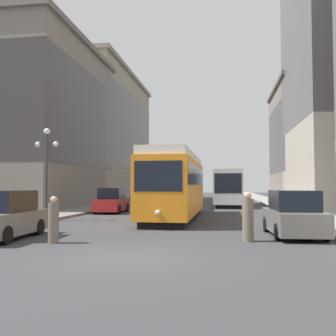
{
  "coord_description": "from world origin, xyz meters",
  "views": [
    {
      "loc": [
        2.82,
        -10.3,
        2.02
      ],
      "look_at": [
        -0.04,
        8.72,
        2.91
      ],
      "focal_mm": 40.44,
      "sensor_mm": 36.0,
      "label": 1
    }
  ],
  "objects_px": {
    "parked_car_left_far": "(3,216)",
    "parked_car_right_far": "(293,215)",
    "streetcar": "(176,184)",
    "parked_car_left_mid": "(112,201)",
    "pedestrian_crossing_near": "(54,221)",
    "pedestrian_crossing_far": "(248,218)",
    "transit_bus": "(228,186)",
    "parked_car_left_near": "(143,197)",
    "lamp_post_left_near": "(47,158)"
  },
  "relations": [
    {
      "from": "streetcar",
      "to": "pedestrian_crossing_far",
      "type": "distance_m",
      "value": 9.74
    },
    {
      "from": "transit_bus",
      "to": "parked_car_right_far",
      "type": "distance_m",
      "value": 23.07
    },
    {
      "from": "parked_car_left_near",
      "to": "pedestrian_crossing_far",
      "type": "height_order",
      "value": "parked_car_left_near"
    },
    {
      "from": "parked_car_left_mid",
      "to": "parked_car_right_far",
      "type": "bearing_deg",
      "value": -48.89
    },
    {
      "from": "transit_bus",
      "to": "parked_car_left_mid",
      "type": "bearing_deg",
      "value": -126.54
    },
    {
      "from": "lamp_post_left_near",
      "to": "streetcar",
      "type": "bearing_deg",
      "value": 17.79
    },
    {
      "from": "parked_car_left_near",
      "to": "parked_car_right_far",
      "type": "relative_size",
      "value": 1.02
    },
    {
      "from": "streetcar",
      "to": "transit_bus",
      "type": "xyz_separation_m",
      "value": [
        3.3,
        15.71,
        -0.15
      ]
    },
    {
      "from": "transit_bus",
      "to": "parked_car_left_far",
      "type": "relative_size",
      "value": 2.76
    },
    {
      "from": "pedestrian_crossing_near",
      "to": "pedestrian_crossing_far",
      "type": "xyz_separation_m",
      "value": [
        6.76,
        1.43,
        0.07
      ]
    },
    {
      "from": "pedestrian_crossing_near",
      "to": "pedestrian_crossing_far",
      "type": "bearing_deg",
      "value": -171.59
    },
    {
      "from": "transit_bus",
      "to": "parked_car_right_far",
      "type": "bearing_deg",
      "value": -83.41
    },
    {
      "from": "parked_car_right_far",
      "to": "parked_car_left_far",
      "type": "relative_size",
      "value": 1.0
    },
    {
      "from": "transit_bus",
      "to": "pedestrian_crossing_far",
      "type": "height_order",
      "value": "transit_bus"
    },
    {
      "from": "transit_bus",
      "to": "pedestrian_crossing_far",
      "type": "xyz_separation_m",
      "value": [
        0.48,
        -24.6,
        -1.11
      ]
    },
    {
      "from": "parked_car_left_near",
      "to": "parked_car_right_far",
      "type": "bearing_deg",
      "value": -65.12
    },
    {
      "from": "parked_car_left_mid",
      "to": "parked_car_right_far",
      "type": "distance_m",
      "value": 15.96
    },
    {
      "from": "streetcar",
      "to": "parked_car_right_far",
      "type": "xyz_separation_m",
      "value": [
        5.65,
        -7.21,
        -1.26
      ]
    },
    {
      "from": "parked_car_left_near",
      "to": "parked_car_left_mid",
      "type": "relative_size",
      "value": 1.01
    },
    {
      "from": "pedestrian_crossing_far",
      "to": "lamp_post_left_near",
      "type": "xyz_separation_m",
      "value": [
        -11.03,
        6.56,
        2.75
      ]
    },
    {
      "from": "parked_car_left_near",
      "to": "pedestrian_crossing_near",
      "type": "relative_size",
      "value": 2.68
    },
    {
      "from": "parked_car_left_far",
      "to": "pedestrian_crossing_near",
      "type": "distance_m",
      "value": 2.49
    },
    {
      "from": "streetcar",
      "to": "lamp_post_left_near",
      "type": "bearing_deg",
      "value": -162.02
    },
    {
      "from": "transit_bus",
      "to": "pedestrian_crossing_near",
      "type": "distance_m",
      "value": 26.8
    },
    {
      "from": "transit_bus",
      "to": "parked_car_left_near",
      "type": "height_order",
      "value": "transit_bus"
    },
    {
      "from": "lamp_post_left_near",
      "to": "pedestrian_crossing_near",
      "type": "bearing_deg",
      "value": -61.87
    },
    {
      "from": "streetcar",
      "to": "parked_car_left_mid",
      "type": "height_order",
      "value": "streetcar"
    },
    {
      "from": "lamp_post_left_near",
      "to": "parked_car_left_mid",
      "type": "bearing_deg",
      "value": 74.12
    },
    {
      "from": "parked_car_left_near",
      "to": "pedestrian_crossing_near",
      "type": "xyz_separation_m",
      "value": [
        2.37,
        -25.39,
        -0.08
      ]
    },
    {
      "from": "parked_car_left_far",
      "to": "parked_car_right_far",
      "type": "bearing_deg",
      "value": 9.0
    },
    {
      "from": "pedestrian_crossing_far",
      "to": "parked_car_left_far",
      "type": "bearing_deg",
      "value": -1.81
    },
    {
      "from": "streetcar",
      "to": "parked_car_left_mid",
      "type": "relative_size",
      "value": 2.83
    },
    {
      "from": "streetcar",
      "to": "parked_car_left_far",
      "type": "distance_m",
      "value": 11.04
    },
    {
      "from": "transit_bus",
      "to": "parked_car_left_mid",
      "type": "distance_m",
      "value": 14.33
    },
    {
      "from": "parked_car_right_far",
      "to": "pedestrian_crossing_far",
      "type": "bearing_deg",
      "value": 38.88
    },
    {
      "from": "parked_car_left_far",
      "to": "pedestrian_crossing_near",
      "type": "relative_size",
      "value": 2.63
    },
    {
      "from": "streetcar",
      "to": "parked_car_right_far",
      "type": "distance_m",
      "value": 9.25
    },
    {
      "from": "parked_car_left_far",
      "to": "pedestrian_crossing_far",
      "type": "xyz_separation_m",
      "value": [
        9.14,
        0.68,
        -0.01
      ]
    },
    {
      "from": "parked_car_left_near",
      "to": "lamp_post_left_near",
      "type": "relative_size",
      "value": 0.85
    },
    {
      "from": "transit_bus",
      "to": "lamp_post_left_near",
      "type": "height_order",
      "value": "lamp_post_left_near"
    },
    {
      "from": "parked_car_right_far",
      "to": "pedestrian_crossing_near",
      "type": "xyz_separation_m",
      "value": [
        -8.63,
        -3.1,
        -0.08
      ]
    },
    {
      "from": "transit_bus",
      "to": "parked_car_left_far",
      "type": "xyz_separation_m",
      "value": [
        -8.66,
        -25.28,
        -1.1
      ]
    },
    {
      "from": "parked_car_left_mid",
      "to": "pedestrian_crossing_far",
      "type": "bearing_deg",
      "value": -57.86
    },
    {
      "from": "pedestrian_crossing_far",
      "to": "lamp_post_left_near",
      "type": "height_order",
      "value": "lamp_post_left_near"
    },
    {
      "from": "parked_car_left_mid",
      "to": "parked_car_left_far",
      "type": "relative_size",
      "value": 1.01
    },
    {
      "from": "parked_car_left_far",
      "to": "lamp_post_left_near",
      "type": "height_order",
      "value": "lamp_post_left_near"
    },
    {
      "from": "pedestrian_crossing_near",
      "to": "parked_car_left_mid",
      "type": "bearing_deg",
      "value": -84.33
    },
    {
      "from": "parked_car_left_near",
      "to": "streetcar",
      "type": "bearing_deg",
      "value": -71.84
    },
    {
      "from": "streetcar",
      "to": "pedestrian_crossing_near",
      "type": "height_order",
      "value": "streetcar"
    },
    {
      "from": "transit_bus",
      "to": "pedestrian_crossing_far",
      "type": "distance_m",
      "value": 24.63
    }
  ]
}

